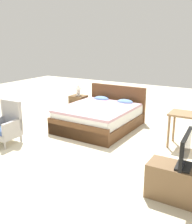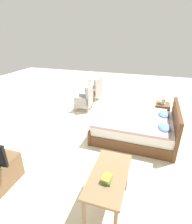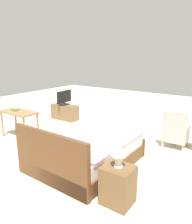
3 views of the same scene
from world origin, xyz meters
The scene contains 7 objects.
ground_plane centered at (0.00, 0.00, 0.00)m, with size 16.00×16.00×0.00m, color beige.
bed centered at (-0.25, 1.11, 0.30)m, with size 1.69×2.05×0.96m.
armchair_by_window_right centered at (-1.49, -0.81, 0.37)m, with size 0.56×0.56×0.92m.
nightstand centered at (-1.38, 1.78, 0.30)m, with size 0.44×0.41×0.59m.
table_lamp centered at (-1.38, 1.78, 0.81)m, with size 0.22×0.22×0.33m.
tv_stand centered at (2.29, -1.04, 0.26)m, with size 0.96×0.40×0.51m.
tv_flatscreen centered at (2.30, -1.04, 0.76)m, with size 0.22×0.70×0.48m.
Camera 1 is at (2.92, -4.42, 2.19)m, focal length 42.00 mm.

